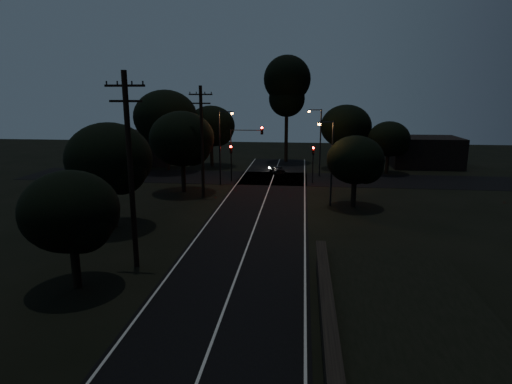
{
  "coord_description": "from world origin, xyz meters",
  "views": [
    {
      "loc": [
        3.46,
        -7.37,
        9.81
      ],
      "look_at": [
        0.0,
        24.0,
        2.5
      ],
      "focal_mm": 30.0,
      "sensor_mm": 36.0,
      "label": 1
    }
  ],
  "objects_px": {
    "utility_pole_mid": "(130,169)",
    "signal_left": "(231,156)",
    "car": "(277,170)",
    "streetlight_c": "(330,158)",
    "streetlight_a": "(221,142)",
    "utility_pole_far": "(202,140)",
    "signal_mast": "(246,143)",
    "streetlight_b": "(319,138)",
    "tall_pine": "(287,86)",
    "signal_right": "(313,158)"
  },
  "relations": [
    {
      "from": "utility_pole_mid",
      "to": "signal_left",
      "type": "relative_size",
      "value": 2.68
    },
    {
      "from": "car",
      "to": "streetlight_c",
      "type": "bearing_deg",
      "value": 90.11
    },
    {
      "from": "streetlight_a",
      "to": "utility_pole_far",
      "type": "bearing_deg",
      "value": -96.59
    },
    {
      "from": "signal_mast",
      "to": "streetlight_b",
      "type": "bearing_deg",
      "value": 25.99
    },
    {
      "from": "tall_pine",
      "to": "streetlight_c",
      "type": "height_order",
      "value": "tall_pine"
    },
    {
      "from": "signal_left",
      "to": "streetlight_c",
      "type": "distance_m",
      "value": 14.52
    },
    {
      "from": "signal_left",
      "to": "signal_right",
      "type": "distance_m",
      "value": 9.2
    },
    {
      "from": "tall_pine",
      "to": "signal_mast",
      "type": "height_order",
      "value": "tall_pine"
    },
    {
      "from": "utility_pole_mid",
      "to": "streetlight_a",
      "type": "xyz_separation_m",
      "value": [
        0.69,
        23.0,
        -1.1
      ]
    },
    {
      "from": "tall_pine",
      "to": "signal_mast",
      "type": "distance_m",
      "value": 16.82
    },
    {
      "from": "signal_mast",
      "to": "utility_pole_mid",
      "type": "bearing_deg",
      "value": -97.04
    },
    {
      "from": "car",
      "to": "utility_pole_mid",
      "type": "bearing_deg",
      "value": 57.94
    },
    {
      "from": "utility_pole_far",
      "to": "signal_right",
      "type": "bearing_deg",
      "value": 37.0
    },
    {
      "from": "signal_right",
      "to": "car",
      "type": "distance_m",
      "value": 6.9
    },
    {
      "from": "signal_left",
      "to": "streetlight_b",
      "type": "xyz_separation_m",
      "value": [
        9.91,
        4.01,
        1.8
      ]
    },
    {
      "from": "tall_pine",
      "to": "streetlight_a",
      "type": "distance_m",
      "value": 19.17
    },
    {
      "from": "signal_right",
      "to": "utility_pole_far",
      "type": "bearing_deg",
      "value": -143.0
    },
    {
      "from": "signal_mast",
      "to": "streetlight_c",
      "type": "distance_m",
      "value": 13.28
    },
    {
      "from": "streetlight_a",
      "to": "streetlight_c",
      "type": "bearing_deg",
      "value": -35.69
    },
    {
      "from": "streetlight_a",
      "to": "car",
      "type": "xyz_separation_m",
      "value": [
        5.65,
        6.91,
        -4.1
      ]
    },
    {
      "from": "signal_right",
      "to": "streetlight_a",
      "type": "xyz_separation_m",
      "value": [
        -9.91,
        -1.99,
        1.8
      ]
    },
    {
      "from": "utility_pole_far",
      "to": "streetlight_b",
      "type": "height_order",
      "value": "utility_pole_far"
    },
    {
      "from": "tall_pine",
      "to": "signal_mast",
      "type": "xyz_separation_m",
      "value": [
        -3.91,
        -15.01,
        -6.52
      ]
    },
    {
      "from": "tall_pine",
      "to": "signal_left",
      "type": "relative_size",
      "value": 3.67
    },
    {
      "from": "signal_right",
      "to": "signal_mast",
      "type": "distance_m",
      "value": 7.66
    },
    {
      "from": "signal_right",
      "to": "streetlight_b",
      "type": "xyz_separation_m",
      "value": [
        0.71,
        4.01,
        1.8
      ]
    },
    {
      "from": "utility_pole_mid",
      "to": "streetlight_b",
      "type": "xyz_separation_m",
      "value": [
        11.31,
        29.0,
        -1.1
      ]
    },
    {
      "from": "signal_right",
      "to": "streetlight_b",
      "type": "bearing_deg",
      "value": 80.0
    },
    {
      "from": "streetlight_c",
      "to": "utility_pole_mid",
      "type": "bearing_deg",
      "value": -128.26
    },
    {
      "from": "streetlight_a",
      "to": "car",
      "type": "distance_m",
      "value": 9.82
    },
    {
      "from": "tall_pine",
      "to": "signal_left",
      "type": "xyz_separation_m",
      "value": [
        -5.6,
        -15.01,
        -8.02
      ]
    },
    {
      "from": "streetlight_b",
      "to": "streetlight_c",
      "type": "relative_size",
      "value": 1.07
    },
    {
      "from": "streetlight_b",
      "to": "signal_left",
      "type": "bearing_deg",
      "value": -157.95
    },
    {
      "from": "signal_right",
      "to": "streetlight_a",
      "type": "height_order",
      "value": "streetlight_a"
    },
    {
      "from": "utility_pole_mid",
      "to": "signal_right",
      "type": "bearing_deg",
      "value": 67.01
    },
    {
      "from": "car",
      "to": "signal_left",
      "type": "bearing_deg",
      "value": 24.78
    },
    {
      "from": "tall_pine",
      "to": "streetlight_a",
      "type": "xyz_separation_m",
      "value": [
        -6.31,
        -17.0,
        -6.22
      ]
    },
    {
      "from": "utility_pole_mid",
      "to": "streetlight_b",
      "type": "bearing_deg",
      "value": 68.7
    },
    {
      "from": "signal_right",
      "to": "streetlight_a",
      "type": "relative_size",
      "value": 0.51
    },
    {
      "from": "streetlight_b",
      "to": "car",
      "type": "height_order",
      "value": "streetlight_b"
    },
    {
      "from": "streetlight_b",
      "to": "streetlight_c",
      "type": "bearing_deg",
      "value": -87.86
    },
    {
      "from": "streetlight_a",
      "to": "tall_pine",
      "type": "bearing_deg",
      "value": 69.64
    },
    {
      "from": "utility_pole_mid",
      "to": "streetlight_a",
      "type": "distance_m",
      "value": 23.04
    },
    {
      "from": "signal_right",
      "to": "utility_pole_mid",
      "type": "bearing_deg",
      "value": -112.99
    },
    {
      "from": "streetlight_b",
      "to": "signal_mast",
      "type": "bearing_deg",
      "value": -154.01
    },
    {
      "from": "signal_left",
      "to": "streetlight_a",
      "type": "relative_size",
      "value": 0.51
    },
    {
      "from": "signal_mast",
      "to": "streetlight_a",
      "type": "xyz_separation_m",
      "value": [
        -2.39,
        -1.99,
        0.3
      ]
    },
    {
      "from": "signal_mast",
      "to": "streetlight_c",
      "type": "xyz_separation_m",
      "value": [
        8.74,
        -9.99,
        0.01
      ]
    },
    {
      "from": "signal_left",
      "to": "car",
      "type": "xyz_separation_m",
      "value": [
        4.95,
        4.92,
        -2.3
      ]
    },
    {
      "from": "streetlight_a",
      "to": "signal_left",
      "type": "bearing_deg",
      "value": 70.41
    }
  ]
}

